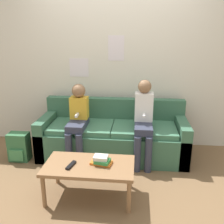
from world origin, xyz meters
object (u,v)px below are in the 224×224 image
at_px(couch, 113,137).
at_px(person_right, 144,118).
at_px(person_left, 78,118).
at_px(coffee_table, 89,168).
at_px(backpack, 19,147).
at_px(tv_remote, 71,165).

height_order(couch, person_right, person_right).
relative_size(couch, person_left, 1.96).
relative_size(couch, coffee_table, 2.19).
height_order(person_right, backpack, person_right).
distance_m(person_left, person_right, 0.89).
bearing_deg(person_left, couch, 21.33).
height_order(person_left, tv_remote, person_left).
bearing_deg(coffee_table, tv_remote, -162.63).
distance_m(coffee_table, tv_remote, 0.20).
height_order(couch, person_left, person_left).
bearing_deg(backpack, person_left, 9.19).
relative_size(coffee_table, person_left, 0.90).
bearing_deg(tv_remote, backpack, 154.01).
relative_size(coffee_table, person_right, 0.84).
distance_m(person_left, backpack, 0.92).
xyz_separation_m(coffee_table, backpack, (-1.13, 0.71, -0.15)).
xyz_separation_m(person_left, tv_remote, (0.13, -0.89, -0.20)).
relative_size(couch, backpack, 5.17).
xyz_separation_m(person_left, backpack, (-0.81, -0.13, -0.41)).
bearing_deg(person_right, person_left, -179.55).
xyz_separation_m(couch, tv_remote, (-0.33, -1.07, 0.13)).
bearing_deg(backpack, coffee_table, -32.11).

